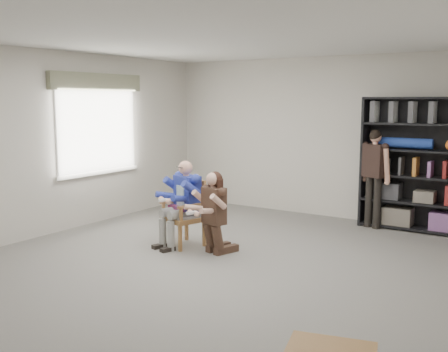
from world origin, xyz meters
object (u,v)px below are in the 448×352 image
Objects in this scene: bookshelf at (420,165)px; standing_man at (374,179)px; armchair at (183,213)px; seated_man at (183,203)px; kneeling_woman at (212,213)px.

bookshelf is 0.73m from standing_man.
bookshelf is at bearing 36.67° from standing_man.
seated_man is (0.00, 0.00, 0.14)m from armchair.
standing_man reaches higher than seated_man.
bookshelf is (2.57, 2.70, 0.44)m from seated_man.
kneeling_woman is at bearing 5.86° from seated_man.
seated_man is at bearing -133.65° from bookshelf.
bookshelf is 1.32× the size of standing_man.
seated_man is at bearing 0.00° from armchair.
seated_man is 0.59m from kneeling_woman.
kneeling_woman is at bearing 5.86° from armchair.
seated_man is 0.58× the size of bookshelf.
standing_man is at bearing -163.99° from bookshelf.
bookshelf reaches higher than standing_man.
seated_man is 1.09× the size of kneeling_woman.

